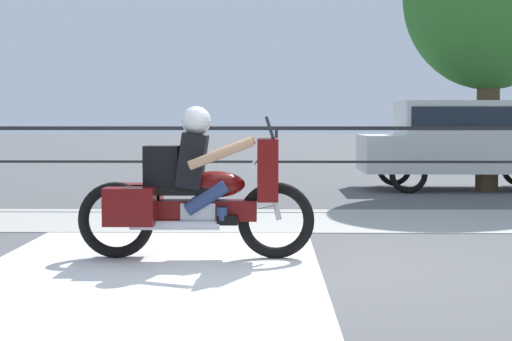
% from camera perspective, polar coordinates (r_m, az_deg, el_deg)
% --- Properties ---
extents(ground_plane, '(120.00, 120.00, 0.00)m').
position_cam_1_polar(ground_plane, '(7.26, 1.82, -7.15)').
color(ground_plane, '#565659').
extents(sidewalk_band, '(44.00, 2.40, 0.01)m').
position_cam_1_polar(sidewalk_band, '(10.62, 1.56, -3.62)').
color(sidewalk_band, '#A8A59E').
rests_on(sidewalk_band, ground).
extents(crosswalk_band, '(3.14, 6.00, 0.01)m').
position_cam_1_polar(crosswalk_band, '(7.15, -7.98, -7.32)').
color(crosswalk_band, silver).
rests_on(crosswalk_band, ground).
extents(fence_railing, '(36.00, 0.05, 1.25)m').
position_cam_1_polar(fence_railing, '(12.44, 1.49, 1.99)').
color(fence_railing, '#232326').
rests_on(fence_railing, ground).
extents(motorcycle, '(2.34, 0.76, 1.50)m').
position_cam_1_polar(motorcycle, '(7.72, -4.48, -1.46)').
color(motorcycle, black).
rests_on(motorcycle, ground).
extents(parked_car, '(4.08, 1.79, 1.71)m').
position_cam_1_polar(parked_car, '(15.63, 14.77, 2.19)').
color(parked_car, silver).
rests_on(parked_car, ground).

